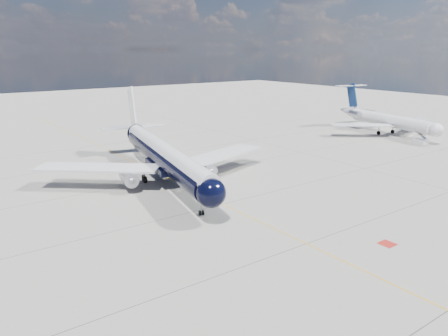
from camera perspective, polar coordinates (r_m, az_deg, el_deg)
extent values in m
plane|color=#99968E|center=(73.96, -9.29, -0.39)|extent=(320.00, 320.00, 0.00)
cube|color=orange|center=(69.69, -7.42, -1.29)|extent=(0.16, 160.00, 0.01)
cube|color=maroon|center=(49.42, 20.54, -9.26)|extent=(1.60, 1.60, 0.01)
cylinder|color=black|center=(66.53, -7.75, 1.35)|extent=(10.69, 34.89, 3.49)
sphere|color=black|center=(49.81, -1.69, -3.28)|extent=(4.14, 4.14, 3.49)
cone|color=black|center=(86.93, -11.84, 4.80)|extent=(4.76, 7.02, 3.49)
cylinder|color=silver|center=(66.32, -7.77, 2.08)|extent=(10.33, 36.52, 2.72)
cube|color=black|center=(49.49, -1.62, -2.79)|extent=(2.39, 1.54, 0.51)
cube|color=silver|center=(66.13, -16.10, 0.05)|extent=(16.47, 14.87, 0.29)
cube|color=silver|center=(71.16, -0.58, 1.71)|extent=(18.23, 9.27, 0.29)
cube|color=black|center=(66.84, -7.71, 0.27)|extent=(5.69, 9.79, 0.92)
cylinder|color=silver|center=(63.92, -12.35, -1.20)|extent=(2.89, 4.56, 2.06)
cylinder|color=silver|center=(67.18, -2.35, -0.05)|extent=(2.89, 4.56, 2.06)
sphere|color=gray|center=(62.10, -11.98, -1.66)|extent=(1.20, 1.20, 1.01)
sphere|color=gray|center=(65.46, -1.73, -0.46)|extent=(1.20, 1.20, 1.01)
cube|color=silver|center=(63.90, -12.42, -0.56)|extent=(0.81, 2.92, 1.01)
cube|color=silver|center=(67.17, -2.42, 0.56)|extent=(0.81, 2.92, 1.01)
cube|color=silver|center=(85.78, -11.94, 7.83)|extent=(1.50, 5.76, 7.84)
cube|color=silver|center=(86.80, -11.87, 5.28)|extent=(12.30, 5.37, 0.20)
cylinder|color=gray|center=(53.53, -2.99, -5.03)|extent=(0.20, 0.20, 1.93)
cylinder|color=black|center=(53.76, -3.16, -5.89)|extent=(0.30, 0.66, 0.64)
cylinder|color=black|center=(53.89, -2.79, -5.83)|extent=(0.30, 0.66, 0.64)
cylinder|color=gray|center=(67.76, -10.38, -0.80)|extent=(0.28, 0.28, 1.75)
cylinder|color=gray|center=(69.30, -5.67, -0.26)|extent=(0.28, 0.28, 1.75)
cylinder|color=black|center=(67.49, -10.25, -1.51)|extent=(0.62, 1.07, 1.01)
cylinder|color=black|center=(68.44, -10.46, -1.29)|extent=(0.62, 1.07, 1.01)
cylinder|color=black|center=(69.04, -5.52, -0.95)|extent=(0.62, 1.07, 1.01)
cylinder|color=black|center=(69.96, -5.78, -0.74)|extent=(0.62, 1.07, 1.01)
cylinder|color=silver|center=(110.79, 20.88, 5.79)|extent=(8.04, 24.05, 2.94)
sphere|color=silver|center=(102.01, 25.97, 4.51)|extent=(3.51, 3.51, 2.94)
cone|color=silver|center=(122.37, 15.75, 7.23)|extent=(4.05, 5.96, 2.94)
cube|color=black|center=(101.87, 26.05, 4.74)|extent=(2.13, 1.38, 0.49)
cube|color=silver|center=(106.54, 17.48, 5.38)|extent=(12.63, 11.49, 0.24)
cube|color=silver|center=(117.05, 23.18, 5.69)|extent=(14.06, 7.01, 0.24)
cylinder|color=silver|center=(116.36, 16.73, 6.77)|extent=(2.35, 3.76, 1.64)
cylinder|color=silver|center=(119.35, 18.42, 6.83)|extent=(2.35, 3.76, 1.64)
cube|color=silver|center=(116.71, 16.93, 6.78)|extent=(1.44, 1.94, 0.20)
cube|color=silver|center=(118.99, 18.23, 6.82)|extent=(1.44, 1.94, 0.20)
cube|color=#0A224B|center=(120.65, 16.38, 9.04)|extent=(1.24, 4.53, 6.68)
cube|color=silver|center=(120.93, 16.28, 10.30)|extent=(8.99, 4.01, 0.17)
cylinder|color=gray|center=(104.16, 24.70, 3.53)|extent=(0.21, 0.21, 1.85)
cylinder|color=black|center=(104.29, 24.66, 3.15)|extent=(0.33, 0.68, 0.65)
cylinder|color=gray|center=(110.44, 19.56, 4.64)|extent=(0.26, 0.26, 1.85)
cylinder|color=gray|center=(113.44, 21.18, 4.75)|extent=(0.26, 0.26, 1.85)
cylinder|color=black|center=(110.54, 19.54, 4.35)|extent=(0.54, 0.97, 0.92)
cylinder|color=black|center=(113.53, 21.16, 4.47)|extent=(0.54, 0.97, 0.92)
cube|color=silver|center=(104.11, 24.17, 3.23)|extent=(2.33, 2.84, 0.81)
cube|color=silver|center=(103.84, 24.26, 4.03)|extent=(1.34, 2.66, 1.87)
cylinder|color=gray|center=(103.36, 24.10, 4.10)|extent=(0.24, 2.55, 1.82)
cylinder|color=gray|center=(104.26, 24.44, 4.15)|extent=(0.24, 2.55, 1.82)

